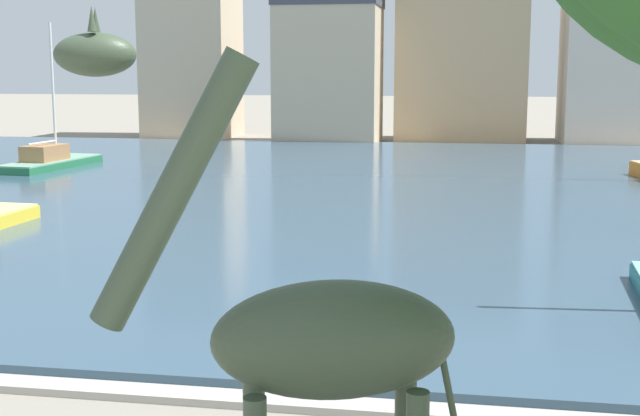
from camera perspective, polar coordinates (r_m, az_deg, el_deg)
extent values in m
cube|color=#334C60|center=(33.07, 2.00, 1.17)|extent=(86.61, 41.59, 0.26)
cube|color=#ADA89E|center=(13.12, -11.08, -12.05)|extent=(86.61, 0.50, 0.12)
ellipsoid|color=#3D4C38|center=(6.54, 0.93, -8.78)|extent=(1.99, 1.17, 0.92)
cylinder|color=#3D4C38|center=(6.26, -9.75, 1.13)|extent=(1.29, 0.59, 2.07)
ellipsoid|color=#3D4C38|center=(6.26, -14.78, 9.87)|extent=(0.63, 0.45, 0.31)
cone|color=#3D4C38|center=(6.20, -14.99, 12.11)|extent=(0.07, 0.07, 0.18)
cone|color=#3D4C38|center=(6.35, -14.76, 12.05)|extent=(0.07, 0.07, 0.18)
cylinder|color=#3D4C38|center=(6.82, 8.50, -11.54)|extent=(0.26, 0.12, 0.98)
cube|color=#236B42|center=(41.54, -17.49, 2.63)|extent=(2.42, 6.32, 0.58)
ellipsoid|color=#236B42|center=(44.02, -15.44, 3.07)|extent=(1.86, 2.31, 0.55)
cube|color=gray|center=(41.51, -17.51, 3.06)|extent=(2.37, 6.19, 0.06)
cube|color=#9E7047|center=(41.08, -17.89, 3.53)|extent=(1.49, 2.27, 0.71)
cylinder|color=silver|center=(41.70, -17.38, 7.39)|extent=(0.12, 0.12, 6.30)
cylinder|color=silver|center=(40.91, -18.04, 4.18)|extent=(0.28, 2.16, 0.08)
cube|color=#C6B293|center=(61.78, -8.55, 10.56)|extent=(5.96, 5.71, 12.56)
cube|color=#C6B293|center=(56.16, 0.60, 8.82)|extent=(6.53, 5.42, 8.68)
cube|color=#42424C|center=(56.33, 0.61, 13.65)|extent=(6.66, 5.53, 0.80)
cube|color=tan|center=(59.04, 9.42, 10.16)|extent=(8.58, 5.09, 11.65)
cube|color=beige|center=(59.30, 20.00, 10.21)|extent=(8.30, 6.16, 12.63)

